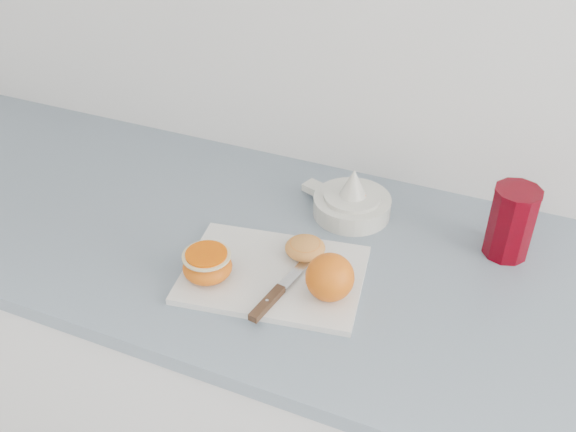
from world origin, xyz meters
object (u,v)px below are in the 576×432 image
at_px(counter, 361,425).
at_px(citrus_juicer, 351,202).
at_px(cutting_board, 273,274).
at_px(half_orange, 207,265).
at_px(red_tumbler, 511,225).

distance_m(counter, citrus_juicer, 0.50).
height_order(cutting_board, half_orange, half_orange).
bearing_deg(half_orange, citrus_juicer, 61.19).
height_order(citrus_juicer, red_tumbler, red_tumbler).
distance_m(counter, cutting_board, 0.49).
height_order(counter, half_orange, half_orange).
xyz_separation_m(counter, red_tumbler, (0.20, 0.14, 0.51)).
relative_size(citrus_juicer, red_tumbler, 1.41).
distance_m(cutting_board, half_orange, 0.12).
relative_size(counter, cutting_board, 8.35).
xyz_separation_m(counter, citrus_juicer, (-0.10, 0.15, 0.47)).
bearing_deg(citrus_juicer, red_tumbler, -1.32).
distance_m(counter, red_tumbler, 0.56).
relative_size(cutting_board, citrus_juicer, 1.61).
bearing_deg(citrus_juicer, cutting_board, -105.02).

